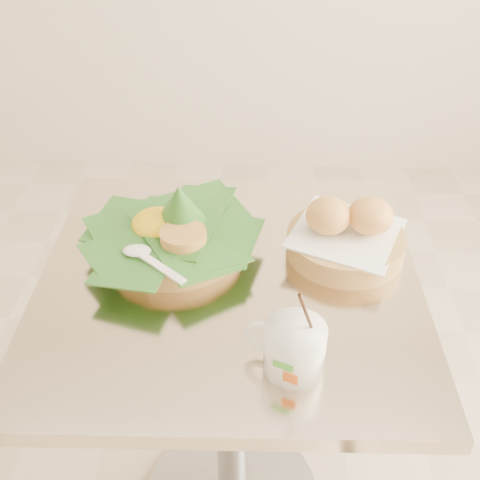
{
  "coord_description": "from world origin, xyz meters",
  "views": [
    {
      "loc": [
        0.2,
        -0.82,
        1.46
      ],
      "look_at": [
        0.16,
        0.06,
        0.82
      ],
      "focal_mm": 45.0,
      "sensor_mm": 36.0,
      "label": 1
    }
  ],
  "objects_px": {
    "rice_basket": "(174,231)",
    "bread_basket": "(346,235)",
    "coffee_mug": "(293,346)",
    "cafe_table": "(230,358)"
  },
  "relations": [
    {
      "from": "rice_basket",
      "to": "coffee_mug",
      "type": "relative_size",
      "value": 2.02
    },
    {
      "from": "cafe_table",
      "to": "rice_basket",
      "type": "relative_size",
      "value": 2.28
    },
    {
      "from": "cafe_table",
      "to": "rice_basket",
      "type": "distance_m",
      "value": 0.3
    },
    {
      "from": "bread_basket",
      "to": "cafe_table",
      "type": "bearing_deg",
      "value": -159.48
    },
    {
      "from": "rice_basket",
      "to": "bread_basket",
      "type": "xyz_separation_m",
      "value": [
        0.33,
        0.01,
        -0.0
      ]
    },
    {
      "from": "rice_basket",
      "to": "coffee_mug",
      "type": "bearing_deg",
      "value": -52.86
    },
    {
      "from": "rice_basket",
      "to": "coffee_mug",
      "type": "distance_m",
      "value": 0.37
    },
    {
      "from": "coffee_mug",
      "to": "cafe_table",
      "type": "bearing_deg",
      "value": 117.12
    },
    {
      "from": "rice_basket",
      "to": "bread_basket",
      "type": "bearing_deg",
      "value": 0.89
    },
    {
      "from": "bread_basket",
      "to": "coffee_mug",
      "type": "relative_size",
      "value": 1.53
    }
  ]
}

